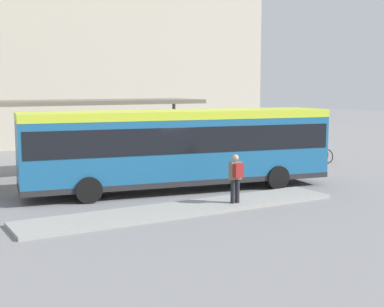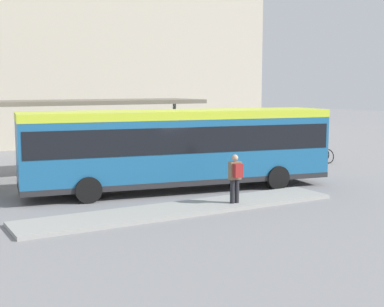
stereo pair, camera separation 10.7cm
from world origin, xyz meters
name	(u,v)px [view 1 (the left image)]	position (x,y,z in m)	size (l,w,h in m)	color
ground_plane	(179,190)	(0.00, 0.00, 0.00)	(120.00, 120.00, 0.00)	gray
curb_island	(185,209)	(-1.48, -3.13, 0.06)	(10.79, 1.80, 0.12)	#9E9E99
city_bus	(179,144)	(0.01, 0.00, 1.79)	(11.98, 4.41, 3.05)	#1E6093
pedestrian_waiting	(236,175)	(0.23, -3.48, 1.05)	(0.41, 0.42, 1.61)	#232328
bicycle_green	(320,155)	(10.08, 2.95, 0.37)	(0.48, 1.73, 0.75)	black
bicycle_black	(314,153)	(10.29, 3.62, 0.39)	(0.49, 1.79, 0.78)	black
bicycle_red	(299,153)	(9.84, 4.29, 0.36)	(0.48, 1.67, 0.72)	black
station_shelter	(78,103)	(-2.26, 5.08, 3.22)	(11.24, 3.23, 3.35)	#706656
station_building	(71,28)	(3.03, 22.28, 8.34)	(26.41, 12.06, 16.68)	#BCB29E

